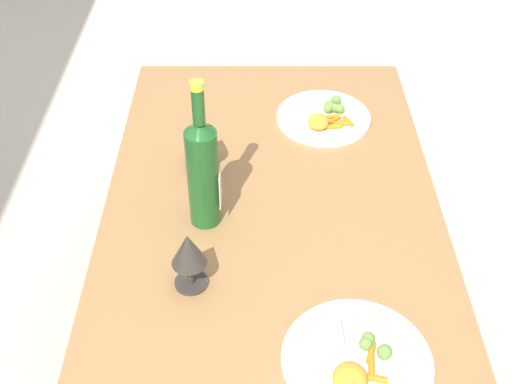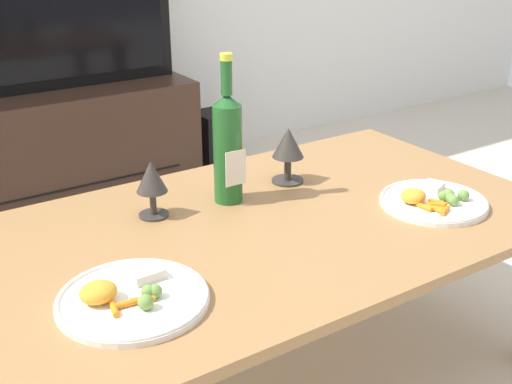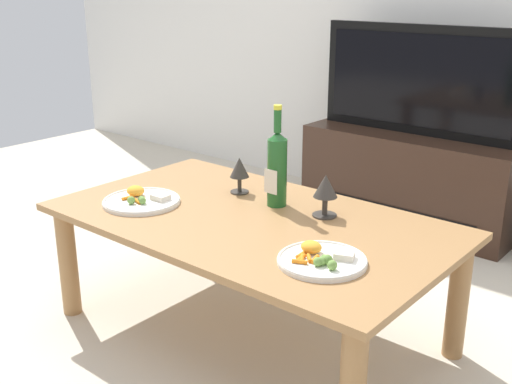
# 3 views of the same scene
# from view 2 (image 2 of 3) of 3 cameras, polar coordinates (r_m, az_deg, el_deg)

# --- Properties ---
(ground_plane) EXTENTS (6.40, 6.40, 0.00)m
(ground_plane) POSITION_cam_2_polar(r_m,az_deg,el_deg) (1.77, 0.77, -15.97)
(ground_plane) COLOR beige
(dining_table) EXTENTS (1.39, 0.80, 0.45)m
(dining_table) POSITION_cam_2_polar(r_m,az_deg,el_deg) (1.55, 0.85, -4.79)
(dining_table) COLOR #9E7042
(dining_table) RESTS_ON ground_plane
(tv_stand) EXTENTS (1.11, 0.43, 0.48)m
(tv_stand) POSITION_cam_2_polar(r_m,az_deg,el_deg) (2.76, -17.13, 3.65)
(tv_stand) COLOR #382319
(tv_stand) RESTS_ON ground_plane
(tv_screen) EXTENTS (1.06, 0.05, 0.54)m
(tv_screen) POSITION_cam_2_polar(r_m,az_deg,el_deg) (2.64, -18.44, 14.17)
(tv_screen) COLOR black
(tv_screen) RESTS_ON tv_stand
(floor_speaker) EXTENTS (0.18, 0.18, 0.28)m
(floor_speaker) POSITION_cam_2_polar(r_m,az_deg,el_deg) (3.04, -3.70, 4.42)
(floor_speaker) COLOR black
(floor_speaker) RESTS_ON ground_plane
(wine_bottle) EXTENTS (0.07, 0.07, 0.37)m
(wine_bottle) POSITION_cam_2_polar(r_m,az_deg,el_deg) (1.58, -2.50, 4.16)
(wine_bottle) COLOR #1E5923
(wine_bottle) RESTS_ON dining_table
(goblet_left) EXTENTS (0.07, 0.07, 0.14)m
(goblet_left) POSITION_cam_2_polar(r_m,az_deg,el_deg) (1.53, -9.13, 1.07)
(goblet_left) COLOR #38332D
(goblet_left) RESTS_ON dining_table
(goblet_right) EXTENTS (0.09, 0.09, 0.15)m
(goblet_right) POSITION_cam_2_polar(r_m,az_deg,el_deg) (1.72, 2.83, 4.03)
(goblet_right) COLOR #38332D
(goblet_right) RESTS_ON dining_table
(dinner_plate_left) EXTENTS (0.28, 0.28, 0.05)m
(dinner_plate_left) POSITION_cam_2_polar(r_m,az_deg,el_deg) (1.24, -10.89, -9.02)
(dinner_plate_left) COLOR white
(dinner_plate_left) RESTS_ON dining_table
(dinner_plate_right) EXTENTS (0.26, 0.26, 0.05)m
(dinner_plate_right) POSITION_cam_2_polar(r_m,az_deg,el_deg) (1.66, 15.23, -0.73)
(dinner_plate_right) COLOR white
(dinner_plate_right) RESTS_ON dining_table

